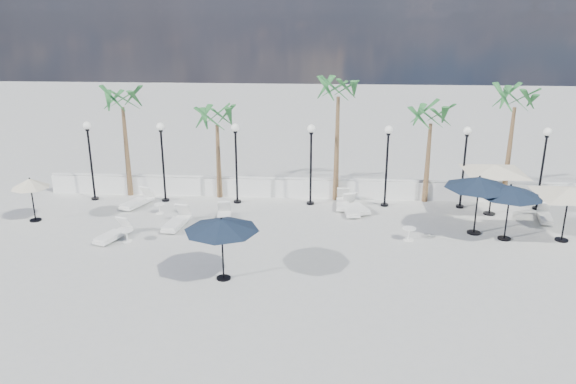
# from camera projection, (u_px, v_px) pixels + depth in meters

# --- Properties ---
(ground) EXTENTS (100.00, 100.00, 0.00)m
(ground) POSITION_uv_depth(u_px,v_px,m) (305.00, 263.00, 20.55)
(ground) COLOR #AEAEA9
(ground) RESTS_ON ground
(balustrade) EXTENTS (26.00, 0.30, 1.01)m
(balustrade) POSITION_uv_depth(u_px,v_px,m) (311.00, 188.00, 27.50)
(balustrade) COLOR white
(balustrade) RESTS_ON ground
(lamppost_0) EXTENTS (0.36, 0.36, 3.84)m
(lamppost_0) POSITION_uv_depth(u_px,v_px,m) (90.00, 150.00, 26.57)
(lamppost_0) COLOR black
(lamppost_0) RESTS_ON ground
(lamppost_1) EXTENTS (0.36, 0.36, 3.84)m
(lamppost_1) POSITION_uv_depth(u_px,v_px,m) (162.00, 151.00, 26.35)
(lamppost_1) COLOR black
(lamppost_1) RESTS_ON ground
(lamppost_2) EXTENTS (0.36, 0.36, 3.84)m
(lamppost_2) POSITION_uv_depth(u_px,v_px,m) (236.00, 152.00, 26.14)
(lamppost_2) COLOR black
(lamppost_2) RESTS_ON ground
(lamppost_3) EXTENTS (0.36, 0.36, 3.84)m
(lamppost_3) POSITION_uv_depth(u_px,v_px,m) (311.00, 153.00, 25.92)
(lamppost_3) COLOR black
(lamppost_3) RESTS_ON ground
(lamppost_4) EXTENTS (0.36, 0.36, 3.84)m
(lamppost_4) POSITION_uv_depth(u_px,v_px,m) (387.00, 155.00, 25.70)
(lamppost_4) COLOR black
(lamppost_4) RESTS_ON ground
(lamppost_5) EXTENTS (0.36, 0.36, 3.84)m
(lamppost_5) POSITION_uv_depth(u_px,v_px,m) (465.00, 156.00, 25.48)
(lamppost_5) COLOR black
(lamppost_5) RESTS_ON ground
(lamppost_6) EXTENTS (0.36, 0.36, 3.84)m
(lamppost_6) POSITION_uv_depth(u_px,v_px,m) (544.00, 157.00, 25.26)
(lamppost_6) COLOR black
(lamppost_6) RESTS_ON ground
(palm_0) EXTENTS (2.60, 2.60, 5.50)m
(palm_0) POSITION_uv_depth(u_px,v_px,m) (122.00, 104.00, 26.59)
(palm_0) COLOR brown
(palm_0) RESTS_ON ground
(palm_1) EXTENTS (2.60, 2.60, 4.70)m
(palm_1) POSITION_uv_depth(u_px,v_px,m) (217.00, 122.00, 26.56)
(palm_1) COLOR brown
(palm_1) RESTS_ON ground
(palm_2) EXTENTS (2.60, 2.60, 6.10)m
(palm_2) POSITION_uv_depth(u_px,v_px,m) (338.00, 94.00, 25.77)
(palm_2) COLOR brown
(palm_2) RESTS_ON ground
(palm_3) EXTENTS (2.60, 2.60, 4.90)m
(palm_3) POSITION_uv_depth(u_px,v_px,m) (431.00, 120.00, 25.87)
(palm_3) COLOR brown
(palm_3) RESTS_ON ground
(palm_4) EXTENTS (2.60, 2.60, 5.70)m
(palm_4) POSITION_uv_depth(u_px,v_px,m) (515.00, 104.00, 25.40)
(palm_4) COLOR brown
(palm_4) RESTS_ON ground
(lounger_0) EXTENTS (1.26, 1.98, 0.71)m
(lounger_0) POSITION_uv_depth(u_px,v_px,m) (137.00, 201.00, 26.36)
(lounger_0) COLOR silver
(lounger_0) RESTS_ON ground
(lounger_1) EXTENTS (0.91, 2.03, 0.74)m
(lounger_1) POSITION_uv_depth(u_px,v_px,m) (177.00, 222.00, 23.86)
(lounger_1) COLOR silver
(lounger_1) RESTS_ON ground
(lounger_2) EXTENTS (1.16, 1.89, 0.68)m
(lounger_2) POSITION_uv_depth(u_px,v_px,m) (113.00, 234.00, 22.62)
(lounger_2) COLOR silver
(lounger_2) RESTS_ON ground
(lounger_3) EXTENTS (1.20, 1.80, 0.65)m
(lounger_3) POSITION_uv_depth(u_px,v_px,m) (357.00, 206.00, 25.76)
(lounger_3) COLOR silver
(lounger_3) RESTS_ON ground
(lounger_4) EXTENTS (0.80, 1.86, 0.67)m
(lounger_4) POSITION_uv_depth(u_px,v_px,m) (224.00, 217.00, 24.44)
(lounger_4) COLOR silver
(lounger_4) RESTS_ON ground
(lounger_5) EXTENTS (0.78, 1.88, 0.68)m
(lounger_5) POSITION_uv_depth(u_px,v_px,m) (351.00, 208.00, 25.48)
(lounger_5) COLOR silver
(lounger_5) RESTS_ON ground
(lounger_6) EXTENTS (0.64, 1.82, 0.68)m
(lounger_6) POSITION_uv_depth(u_px,v_px,m) (343.00, 202.00, 26.27)
(lounger_6) COLOR silver
(lounger_6) RESTS_ON ground
(lounger_7) EXTENTS (0.87, 1.69, 0.61)m
(lounger_7) POSITION_uv_depth(u_px,v_px,m) (545.00, 216.00, 24.59)
(lounger_7) COLOR silver
(lounger_7) RESTS_ON ground
(side_table_0) EXTENTS (0.47, 0.47, 0.46)m
(side_table_0) POSITION_uv_depth(u_px,v_px,m) (160.00, 208.00, 25.42)
(side_table_0) COLOR silver
(side_table_0) RESTS_ON ground
(side_table_1) EXTENTS (0.50, 0.50, 0.48)m
(side_table_1) POSITION_uv_depth(u_px,v_px,m) (127.00, 235.00, 22.36)
(side_table_1) COLOR silver
(side_table_1) RESTS_ON ground
(side_table_2) EXTENTS (0.54, 0.54, 0.52)m
(side_table_2) POSITION_uv_depth(u_px,v_px,m) (409.00, 233.00, 22.50)
(side_table_2) COLOR silver
(side_table_2) RESTS_ON ground
(parasol_navy_left) EXTENTS (2.57, 2.57, 2.26)m
(parasol_navy_left) POSITION_uv_depth(u_px,v_px,m) (222.00, 225.00, 18.77)
(parasol_navy_left) COLOR black
(parasol_navy_left) RESTS_ON ground
(parasol_navy_mid) EXTENTS (2.80, 2.80, 2.51)m
(parasol_navy_mid) POSITION_uv_depth(u_px,v_px,m) (479.00, 183.00, 22.59)
(parasol_navy_mid) COLOR black
(parasol_navy_mid) RESTS_ON ground
(parasol_navy_right) EXTENTS (2.61, 2.61, 2.34)m
(parasol_navy_right) POSITION_uv_depth(u_px,v_px,m) (510.00, 191.00, 22.05)
(parasol_navy_right) COLOR black
(parasol_navy_right) RESTS_ON ground
(parasol_cream_sq_a) EXTENTS (5.12, 5.12, 2.52)m
(parasol_cream_sq_a) POSITION_uv_depth(u_px,v_px,m) (495.00, 165.00, 24.68)
(parasol_cream_sq_a) COLOR black
(parasol_cream_sq_a) RESTS_ON ground
(parasol_cream_sq_b) EXTENTS (4.86, 4.86, 2.44)m
(parasol_cream_sq_b) POSITION_uv_depth(u_px,v_px,m) (570.00, 187.00, 21.84)
(parasol_cream_sq_b) COLOR black
(parasol_cream_sq_b) RESTS_ON ground
(parasol_cream_small) EXTENTS (1.61, 1.61, 1.98)m
(parasol_cream_small) POSITION_uv_depth(u_px,v_px,m) (30.00, 184.00, 24.12)
(parasol_cream_small) COLOR black
(parasol_cream_small) RESTS_ON ground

